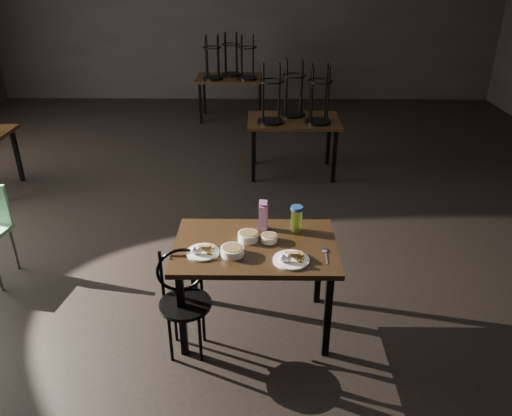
{
  "coord_description": "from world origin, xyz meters",
  "views": [
    {
      "loc": [
        0.34,
        -4.33,
        2.64
      ],
      "look_at": [
        0.29,
        -0.78,
        0.85
      ],
      "focal_mm": 35.0,
      "sensor_mm": 36.0,
      "label": 1
    }
  ],
  "objects_px": {
    "main_table": "(255,254)",
    "bentwood_chair": "(184,294)",
    "juice_carton": "(263,216)",
    "water_bottle": "(296,218)"
  },
  "relations": [
    {
      "from": "juice_carton",
      "to": "main_table",
      "type": "bearing_deg",
      "value": -103.74
    },
    {
      "from": "main_table",
      "to": "juice_carton",
      "type": "height_order",
      "value": "juice_carton"
    },
    {
      "from": "main_table",
      "to": "water_bottle",
      "type": "height_order",
      "value": "water_bottle"
    },
    {
      "from": "water_bottle",
      "to": "juice_carton",
      "type": "bearing_deg",
      "value": 173.82
    },
    {
      "from": "water_bottle",
      "to": "bentwood_chair",
      "type": "relative_size",
      "value": 0.26
    },
    {
      "from": "juice_carton",
      "to": "water_bottle",
      "type": "xyz_separation_m",
      "value": [
        0.25,
        -0.03,
        -0.01
      ]
    },
    {
      "from": "main_table",
      "to": "bentwood_chair",
      "type": "distance_m",
      "value": 0.6
    },
    {
      "from": "main_table",
      "to": "juice_carton",
      "type": "relative_size",
      "value": 4.81
    },
    {
      "from": "water_bottle",
      "to": "bentwood_chair",
      "type": "xyz_separation_m",
      "value": [
        -0.83,
        -0.44,
        -0.39
      ]
    },
    {
      "from": "bentwood_chair",
      "to": "juice_carton",
      "type": "bearing_deg",
      "value": 24.59
    }
  ]
}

